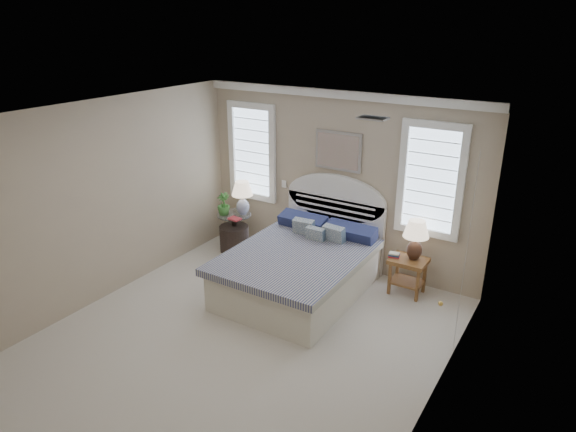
# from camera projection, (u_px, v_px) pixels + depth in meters

# --- Properties ---
(floor) EXTENTS (4.50, 5.00, 0.01)m
(floor) POSITION_uv_depth(u_px,v_px,m) (241.00, 340.00, 6.21)
(floor) COLOR #B5AA9A
(floor) RESTS_ON ground
(ceiling) EXTENTS (4.50, 5.00, 0.01)m
(ceiling) POSITION_uv_depth(u_px,v_px,m) (233.00, 117.00, 5.23)
(ceiling) COLOR white
(ceiling) RESTS_ON wall_back
(wall_back) EXTENTS (4.50, 0.02, 2.70)m
(wall_back) POSITION_uv_depth(u_px,v_px,m) (338.00, 181.00, 7.70)
(wall_back) COLOR tan
(wall_back) RESTS_ON floor
(wall_left) EXTENTS (0.02, 5.00, 2.70)m
(wall_left) POSITION_uv_depth(u_px,v_px,m) (102.00, 202.00, 6.83)
(wall_left) COLOR tan
(wall_left) RESTS_ON floor
(wall_right) EXTENTS (0.02, 5.00, 2.70)m
(wall_right) POSITION_uv_depth(u_px,v_px,m) (437.00, 291.00, 4.62)
(wall_right) COLOR tan
(wall_right) RESTS_ON floor
(crown_molding) EXTENTS (4.50, 0.08, 0.12)m
(crown_molding) POSITION_uv_depth(u_px,v_px,m) (340.00, 94.00, 7.20)
(crown_molding) COLOR white
(crown_molding) RESTS_ON wall_back
(hvac_vent) EXTENTS (0.30, 0.20, 0.02)m
(hvac_vent) POSITION_uv_depth(u_px,v_px,m) (373.00, 118.00, 5.28)
(hvac_vent) COLOR #B2B2B2
(hvac_vent) RESTS_ON ceiling
(switch_plate) EXTENTS (0.08, 0.01, 0.12)m
(switch_plate) POSITION_uv_depth(u_px,v_px,m) (284.00, 184.00, 8.23)
(switch_plate) COLOR white
(switch_plate) RESTS_ON wall_back
(window_left) EXTENTS (0.90, 0.06, 1.60)m
(window_left) POSITION_uv_depth(u_px,v_px,m) (253.00, 152.00, 8.35)
(window_left) COLOR silver
(window_left) RESTS_ON wall_back
(window_right) EXTENTS (0.90, 0.06, 1.60)m
(window_right) POSITION_uv_depth(u_px,v_px,m) (431.00, 180.00, 6.91)
(window_right) COLOR silver
(window_right) RESTS_ON wall_back
(painting) EXTENTS (0.74, 0.04, 0.58)m
(painting) POSITION_uv_depth(u_px,v_px,m) (338.00, 151.00, 7.50)
(painting) COLOR silver
(painting) RESTS_ON wall_back
(closet_door) EXTENTS (0.02, 1.80, 2.40)m
(closet_door) POSITION_uv_depth(u_px,v_px,m) (466.00, 256.00, 5.63)
(closet_door) COLOR silver
(closet_door) RESTS_ON floor
(bed) EXTENTS (1.72, 2.28, 1.47)m
(bed) POSITION_uv_depth(u_px,v_px,m) (302.00, 265.00, 7.23)
(bed) COLOR silver
(bed) RESTS_ON floor
(side_table_left) EXTENTS (0.56, 0.56, 0.63)m
(side_table_left) POSITION_uv_depth(u_px,v_px,m) (235.00, 228.00, 8.50)
(side_table_left) COLOR black
(side_table_left) RESTS_ON floor
(nightstand_right) EXTENTS (0.50, 0.40, 0.53)m
(nightstand_right) POSITION_uv_depth(u_px,v_px,m) (408.00, 268.00, 7.14)
(nightstand_right) COLOR olive
(nightstand_right) RESTS_ON floor
(floor_pot) EXTENTS (0.60, 0.60, 0.44)m
(floor_pot) POSITION_uv_depth(u_px,v_px,m) (234.00, 239.00, 8.51)
(floor_pot) COLOR black
(floor_pot) RESTS_ON floor
(lamp_left) EXTENTS (0.45, 0.45, 0.56)m
(lamp_left) POSITION_uv_depth(u_px,v_px,m) (242.00, 194.00, 8.30)
(lamp_left) COLOR silver
(lamp_left) RESTS_ON side_table_left
(lamp_right) EXTENTS (0.40, 0.40, 0.58)m
(lamp_right) POSITION_uv_depth(u_px,v_px,m) (416.00, 235.00, 6.97)
(lamp_right) COLOR black
(lamp_right) RESTS_ON nightstand_right
(potted_plant) EXTENTS (0.24, 0.24, 0.37)m
(potted_plant) POSITION_uv_depth(u_px,v_px,m) (224.00, 204.00, 8.33)
(potted_plant) COLOR #417F33
(potted_plant) RESTS_ON side_table_left
(books_left) EXTENTS (0.21, 0.17, 0.03)m
(books_left) POSITION_uv_depth(u_px,v_px,m) (235.00, 219.00, 8.19)
(books_left) COLOR #AB2A33
(books_left) RESTS_ON side_table_left
(books_right) EXTENTS (0.17, 0.14, 0.06)m
(books_right) POSITION_uv_depth(u_px,v_px,m) (394.00, 255.00, 7.14)
(books_right) COLOR #AB2A33
(books_right) RESTS_ON nightstand_right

